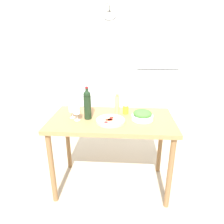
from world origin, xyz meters
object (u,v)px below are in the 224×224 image
object	(u,v)px
homemade_pizza	(111,120)
refrigerator	(154,86)
wine_glass_near	(77,111)
wine_glass_far	(72,109)
salad_bowl	(142,115)
wine_bottle	(87,104)
salt_canister	(126,109)
pepper_mill	(117,104)

from	to	relation	value
homemade_pizza	refrigerator	bearing A→B (deg)	69.63
wine_glass_near	wine_glass_far	world-z (taller)	same
wine_glass_near	salad_bowl	xyz separation A→B (m)	(0.70, 0.07, -0.06)
wine_bottle	salad_bowl	world-z (taller)	wine_bottle
wine_glass_near	wine_glass_far	xyz separation A→B (m)	(-0.07, 0.06, 0.00)
wine_glass_near	salt_canister	distance (m)	0.56
wine_glass_far	wine_glass_near	bearing A→B (deg)	-44.28
pepper_mill	salad_bowl	size ratio (longest dim) A/B	1.04
salt_canister	pepper_mill	bearing A→B (deg)	174.66
salt_canister	salad_bowl	bearing A→B (deg)	-41.80
homemade_pizza	wine_bottle	bearing A→B (deg)	162.54
refrigerator	wine_bottle	size ratio (longest dim) A/B	4.69
refrigerator	wine_glass_far	xyz separation A→B (m)	(-1.11, -1.76, 0.16)
wine_glass_far	salt_canister	world-z (taller)	wine_glass_far
homemade_pizza	salt_canister	size ratio (longest dim) A/B	2.73
wine_glass_far	salad_bowl	distance (m)	0.76
salad_bowl	salt_canister	bearing A→B (deg)	138.20
wine_glass_far	pepper_mill	bearing A→B (deg)	19.58
wine_bottle	pepper_mill	size ratio (longest dim) A/B	1.45
refrigerator	wine_glass_far	bearing A→B (deg)	-122.27
wine_glass_near	homemade_pizza	size ratio (longest dim) A/B	0.50
wine_glass_far	homemade_pizza	distance (m)	0.44
wine_glass_near	pepper_mill	distance (m)	0.48
pepper_mill	homemade_pizza	world-z (taller)	pepper_mill
wine_glass_near	salad_bowl	bearing A→B (deg)	5.34
salad_bowl	salt_canister	world-z (taller)	same
homemade_pizza	salt_canister	distance (m)	0.30
pepper_mill	homemade_pizza	bearing A→B (deg)	-102.22
wine_bottle	salad_bowl	xyz separation A→B (m)	(0.59, 0.01, -0.12)
wine_glass_far	homemade_pizza	size ratio (longest dim) A/B	0.50
refrigerator	pepper_mill	xyz separation A→B (m)	(-0.63, -1.59, 0.17)
wine_bottle	salt_canister	size ratio (longest dim) A/B	3.16
salad_bowl	refrigerator	bearing A→B (deg)	78.73
wine_glass_far	salad_bowl	size ratio (longest dim) A/B	0.65
pepper_mill	salad_bowl	distance (m)	0.33
salad_bowl	homemade_pizza	bearing A→B (deg)	-165.00
wine_glass_far	salad_bowl	world-z (taller)	wine_glass_far
wine_glass_far	pepper_mill	world-z (taller)	pepper_mill
refrigerator	salad_bowl	size ratio (longest dim) A/B	7.08
wine_bottle	salad_bowl	distance (m)	0.60
wine_glass_far	wine_bottle	bearing A→B (deg)	-3.32
refrigerator	pepper_mill	size ratio (longest dim) A/B	6.80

